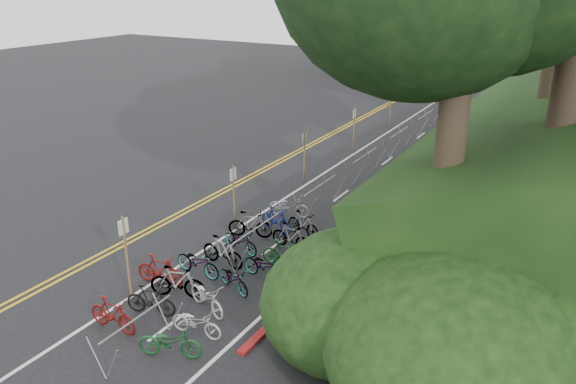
# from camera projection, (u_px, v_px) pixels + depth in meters

# --- Properties ---
(ground) EXTENTS (120.00, 120.00, 0.00)m
(ground) POSITION_uv_depth(u_px,v_px,m) (138.00, 271.00, 19.45)
(ground) COLOR black
(ground) RESTS_ON ground
(road_markings) EXTENTS (7.47, 80.00, 0.01)m
(road_markings) POSITION_uv_depth(u_px,v_px,m) (296.00, 186.00, 27.29)
(road_markings) COLOR gold
(road_markings) RESTS_ON ground
(red_curb) EXTENTS (0.25, 28.00, 0.10)m
(red_curb) POSITION_uv_depth(u_px,v_px,m) (409.00, 191.00, 26.45)
(red_curb) COLOR maroon
(red_curb) RESTS_ON ground
(bike_rack_front) EXTENTS (1.12, 2.61, 1.13)m
(bike_rack_front) POSITION_uv_depth(u_px,v_px,m) (137.00, 328.00, 14.96)
(bike_rack_front) COLOR #A5A5A5
(bike_rack_front) RESTS_ON ground
(bike_racks_rest) EXTENTS (1.14, 23.00, 1.17)m
(bike_racks_rest) POSITION_uv_depth(u_px,v_px,m) (365.00, 161.00, 28.22)
(bike_racks_rest) COLOR #A5A5A5
(bike_racks_rest) RESTS_ON ground
(signpost_near) EXTENTS (0.08, 0.40, 2.74)m
(signpost_near) POSITION_uv_depth(u_px,v_px,m) (126.00, 251.00, 17.51)
(signpost_near) COLOR brown
(signpost_near) RESTS_ON ground
(signposts_rest) EXTENTS (0.08, 18.40, 2.50)m
(signposts_rest) POSITION_uv_depth(u_px,v_px,m) (331.00, 138.00, 29.94)
(signposts_rest) COLOR brown
(signposts_rest) RESTS_ON ground
(bike_front) EXTENTS (0.75, 1.79, 1.05)m
(bike_front) POSITION_uv_depth(u_px,v_px,m) (160.00, 270.00, 18.47)
(bike_front) COLOR maroon
(bike_front) RESTS_ON ground
(bike_valet) EXTENTS (3.37, 11.59, 1.09)m
(bike_valet) POSITION_uv_depth(u_px,v_px,m) (232.00, 261.00, 19.11)
(bike_valet) COLOR maroon
(bike_valet) RESTS_ON ground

